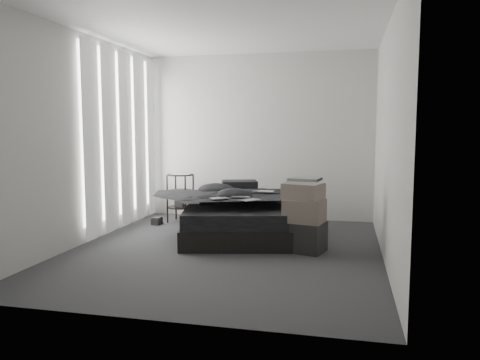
% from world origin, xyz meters
% --- Properties ---
extents(floor, '(3.60, 4.20, 0.01)m').
position_xyz_m(floor, '(0.00, 0.00, 0.00)').
color(floor, '#323235').
rests_on(floor, ground).
extents(ceiling, '(3.60, 4.20, 0.01)m').
position_xyz_m(ceiling, '(0.00, 0.00, 2.60)').
color(ceiling, white).
rests_on(ceiling, ground).
extents(wall_back, '(3.60, 0.01, 2.60)m').
position_xyz_m(wall_back, '(0.00, 2.10, 1.30)').
color(wall_back, beige).
rests_on(wall_back, ground).
extents(wall_front, '(3.60, 0.01, 2.60)m').
position_xyz_m(wall_front, '(0.00, -2.10, 1.30)').
color(wall_front, beige).
rests_on(wall_front, ground).
extents(wall_left, '(0.01, 4.20, 2.60)m').
position_xyz_m(wall_left, '(-1.80, 0.00, 1.30)').
color(wall_left, beige).
rests_on(wall_left, ground).
extents(wall_right, '(0.01, 4.20, 2.60)m').
position_xyz_m(wall_right, '(1.80, 0.00, 1.30)').
color(wall_right, beige).
rests_on(wall_right, ground).
extents(window_left, '(0.02, 2.00, 2.30)m').
position_xyz_m(window_left, '(-1.78, 0.90, 1.35)').
color(window_left, white).
rests_on(window_left, wall_left).
extents(curtain_left, '(0.06, 2.12, 2.48)m').
position_xyz_m(curtain_left, '(-1.73, 0.90, 1.28)').
color(curtain_left, white).
rests_on(curtain_left, wall_left).
extents(bed, '(1.71, 2.04, 0.24)m').
position_xyz_m(bed, '(-0.02, 0.74, 0.12)').
color(bed, black).
rests_on(bed, floor).
extents(mattress, '(1.65, 1.98, 0.19)m').
position_xyz_m(mattress, '(-0.02, 0.74, 0.34)').
color(mattress, black).
rests_on(mattress, bed).
extents(duvet, '(1.62, 1.78, 0.21)m').
position_xyz_m(duvet, '(-0.01, 0.70, 0.54)').
color(duvet, black).
rests_on(duvet, mattress).
extents(pillow_lower, '(0.61, 0.47, 0.12)m').
position_xyz_m(pillow_lower, '(-0.21, 1.41, 0.50)').
color(pillow_lower, black).
rests_on(pillow_lower, mattress).
extents(pillow_upper, '(0.59, 0.49, 0.11)m').
position_xyz_m(pillow_upper, '(-0.15, 1.41, 0.61)').
color(pillow_upper, black).
rests_on(pillow_upper, pillow_lower).
extents(laptop, '(0.30, 0.21, 0.02)m').
position_xyz_m(laptop, '(0.29, 0.86, 0.66)').
color(laptop, silver).
rests_on(laptop, duvet).
extents(comic_a, '(0.27, 0.25, 0.01)m').
position_xyz_m(comic_a, '(-0.13, 0.23, 0.65)').
color(comic_a, black).
rests_on(comic_a, duvet).
extents(comic_b, '(0.23, 0.15, 0.01)m').
position_xyz_m(comic_b, '(0.10, 0.41, 0.65)').
color(comic_b, black).
rests_on(comic_b, duvet).
extents(comic_c, '(0.26, 0.27, 0.01)m').
position_xyz_m(comic_c, '(0.26, 0.18, 0.66)').
color(comic_c, black).
rests_on(comic_c, duvet).
extents(side_stand, '(0.43, 0.43, 0.73)m').
position_xyz_m(side_stand, '(-1.11, 1.52, 0.36)').
color(side_stand, black).
rests_on(side_stand, floor).
extents(papers, '(0.30, 0.23, 0.01)m').
position_xyz_m(papers, '(-1.10, 1.51, 0.74)').
color(papers, white).
rests_on(papers, side_stand).
extents(floor_books, '(0.12, 0.17, 0.12)m').
position_xyz_m(floor_books, '(-1.38, 1.23, 0.06)').
color(floor_books, black).
rests_on(floor_books, floor).
extents(box_lower, '(0.56, 0.49, 0.35)m').
position_xyz_m(box_lower, '(0.91, 0.17, 0.17)').
color(box_lower, black).
rests_on(box_lower, floor).
extents(box_mid, '(0.51, 0.44, 0.27)m').
position_xyz_m(box_mid, '(0.92, 0.15, 0.48)').
color(box_mid, '#60544C').
rests_on(box_mid, box_lower).
extents(box_upper, '(0.51, 0.46, 0.18)m').
position_xyz_m(box_upper, '(0.90, 0.17, 0.71)').
color(box_upper, '#60544C').
rests_on(box_upper, box_mid).
extents(art_book_white, '(0.43, 0.38, 0.04)m').
position_xyz_m(art_book_white, '(0.91, 0.17, 0.82)').
color(art_book_white, silver).
rests_on(art_book_white, box_upper).
extents(art_book_snake, '(0.39, 0.34, 0.03)m').
position_xyz_m(art_book_snake, '(0.92, 0.15, 0.85)').
color(art_book_snake, silver).
rests_on(art_book_snake, art_book_white).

